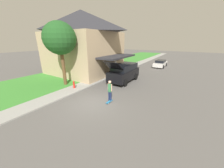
{
  "coord_description": "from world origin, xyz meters",
  "views": [
    {
      "loc": [
        6.29,
        -6.8,
        4.83
      ],
      "look_at": [
        0.22,
        2.62,
        0.9
      ],
      "focal_mm": 20.0,
      "sensor_mm": 36.0,
      "label": 1
    }
  ],
  "objects_px": {
    "car_down_street": "(160,63)",
    "skateboard": "(109,102)",
    "suv_parked": "(124,72)",
    "fire_hydrant": "(74,85)",
    "skateboarder": "(110,90)",
    "lawn_tree_near": "(60,39)"
  },
  "relations": [
    {
      "from": "car_down_street",
      "to": "skateboard",
      "type": "distance_m",
      "value": 17.6
    },
    {
      "from": "suv_parked",
      "to": "fire_hydrant",
      "type": "xyz_separation_m",
      "value": [
        -3.18,
        -5.11,
        -0.7
      ]
    },
    {
      "from": "car_down_street",
      "to": "skateboarder",
      "type": "relative_size",
      "value": 2.54
    },
    {
      "from": "lawn_tree_near",
      "to": "fire_hydrant",
      "type": "bearing_deg",
      "value": -9.66
    },
    {
      "from": "lawn_tree_near",
      "to": "skateboarder",
      "type": "relative_size",
      "value": 3.66
    },
    {
      "from": "skateboarder",
      "to": "fire_hydrant",
      "type": "height_order",
      "value": "skateboarder"
    },
    {
      "from": "suv_parked",
      "to": "skateboarder",
      "type": "bearing_deg",
      "value": -74.12
    },
    {
      "from": "skateboarder",
      "to": "fire_hydrant",
      "type": "xyz_separation_m",
      "value": [
        -4.72,
        0.31,
        -0.55
      ]
    },
    {
      "from": "suv_parked",
      "to": "fire_hydrant",
      "type": "relative_size",
      "value": 7.17
    },
    {
      "from": "lawn_tree_near",
      "to": "car_down_street",
      "type": "distance_m",
      "value": 18.53
    },
    {
      "from": "suv_parked",
      "to": "skateboarder",
      "type": "relative_size",
      "value": 3.03
    },
    {
      "from": "fire_hydrant",
      "to": "car_down_street",
      "type": "bearing_deg",
      "value": 74.13
    },
    {
      "from": "skateboarder",
      "to": "skateboard",
      "type": "height_order",
      "value": "skateboarder"
    },
    {
      "from": "skateboarder",
      "to": "fire_hydrant",
      "type": "distance_m",
      "value": 4.76
    },
    {
      "from": "car_down_street",
      "to": "skateboarder",
      "type": "distance_m",
      "value": 17.36
    },
    {
      "from": "suv_parked",
      "to": "fire_hydrant",
      "type": "distance_m",
      "value": 6.06
    },
    {
      "from": "lawn_tree_near",
      "to": "skateboard",
      "type": "bearing_deg",
      "value": -7.29
    },
    {
      "from": "suv_parked",
      "to": "fire_hydrant",
      "type": "height_order",
      "value": "suv_parked"
    },
    {
      "from": "suv_parked",
      "to": "skateboard",
      "type": "distance_m",
      "value": 5.98
    },
    {
      "from": "car_down_street",
      "to": "fire_hydrant",
      "type": "xyz_separation_m",
      "value": [
        -4.85,
        -17.05,
        -0.18
      ]
    },
    {
      "from": "lawn_tree_near",
      "to": "suv_parked",
      "type": "relative_size",
      "value": 1.2
    },
    {
      "from": "skateboarder",
      "to": "skateboard",
      "type": "relative_size",
      "value": 2.24
    }
  ]
}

